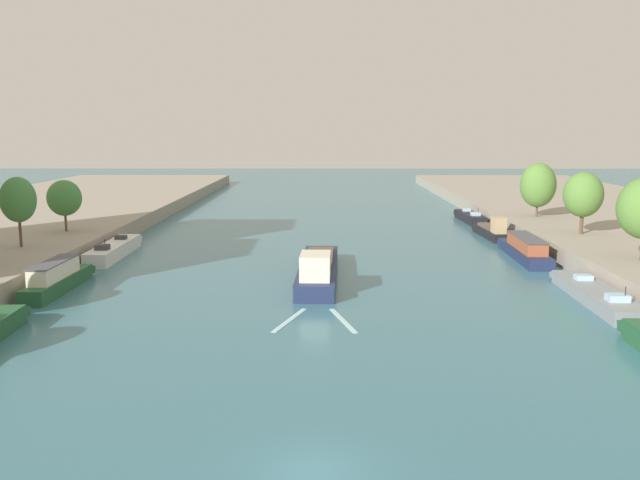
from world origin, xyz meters
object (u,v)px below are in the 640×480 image
tree_left_nearest (18,200)px  tree_left_third (64,198)px  moored_boat_left_lone (114,249)px  moored_boat_left_upstream (57,278)px  moored_boat_right_upstream (596,294)px  barge_midriver (318,268)px  tree_right_by_lamp (583,195)px  tree_right_distant (538,185)px  moored_boat_right_second (491,231)px  moored_boat_right_lone (525,249)px  moored_boat_right_midway (470,217)px

tree_left_nearest → tree_left_third: tree_left_nearest is taller
moored_boat_left_lone → tree_left_third: size_ratio=2.44×
moored_boat_left_upstream → tree_left_nearest: 13.25m
moored_boat_left_upstream → moored_boat_right_upstream: size_ratio=0.79×
barge_midriver → tree_left_third: 31.83m
moored_boat_left_upstream → tree_left_third: size_ratio=2.04×
moored_boat_right_upstream → tree_right_by_lamp: bearing=72.3°
tree_left_nearest → tree_right_by_lamp: (55.80, 8.44, -0.30)m
barge_midriver → tree_left_nearest: 29.06m
moored_boat_left_upstream → tree_right_by_lamp: tree_right_by_lamp is taller
moored_boat_left_upstream → tree_left_nearest: size_ratio=1.72×
tree_right_by_lamp → tree_right_distant: (-0.26, 14.26, -0.15)m
tree_left_nearest → moored_boat_right_second: bearing=19.8°
tree_right_distant → barge_midriver: bearing=-134.3°
moored_boat_right_lone → tree_left_nearest: size_ratio=2.12×
moored_boat_right_midway → moored_boat_right_second: bearing=-92.1°
moored_boat_right_second → tree_left_third: size_ratio=1.85×
barge_midriver → moored_boat_right_upstream: (21.00, -7.27, -0.45)m
moored_boat_right_midway → tree_right_by_lamp: (6.69, -23.56, 5.41)m
barge_midriver → moored_boat_right_midway: (21.08, 37.49, -0.37)m
tree_right_by_lamp → moored_boat_left_upstream: bearing=-159.4°
moored_boat_right_lone → tree_right_by_lamp: tree_right_by_lamp is taller
moored_boat_right_second → tree_left_third: 48.92m
moored_boat_right_midway → tree_left_nearest: tree_left_nearest is taller
tree_left_nearest → tree_left_third: bearing=87.0°
barge_midriver → moored_boat_right_lone: barge_midriver is taller
moored_boat_right_upstream → tree_left_third: 53.75m
moored_boat_right_second → moored_boat_right_midway: size_ratio=0.94×
barge_midriver → tree_left_third: tree_left_third is taller
moored_boat_left_upstream → tree_right_distant: size_ratio=1.67×
moored_boat_left_lone → tree_right_distant: (48.46, 17.39, 5.18)m
moored_boat_left_lone → tree_left_third: 9.32m
moored_boat_right_upstream → moored_boat_right_midway: bearing=89.9°
moored_boat_left_lone → tree_right_by_lamp: 49.12m
moored_boat_left_lone → moored_boat_right_midway: moored_boat_left_lone is taller
barge_midriver → moored_boat_left_lone: bearing=152.8°
moored_boat_right_lone → tree_left_third: (-48.18, 5.56, 4.55)m
moored_boat_right_midway → barge_midriver: bearing=-119.3°
moored_boat_right_upstream → tree_right_by_lamp: 22.92m
moored_boat_right_second → tree_right_distant: tree_right_distant is taller
moored_boat_right_midway → moored_boat_left_lone: bearing=-147.6°
moored_boat_right_upstream → tree_left_nearest: (-49.03, 12.75, 5.79)m
moored_boat_left_lone → moored_boat_left_upstream: bearing=-89.6°
moored_boat_right_second → moored_boat_left_upstream: bearing=-146.6°
tree_right_by_lamp → tree_left_nearest: bearing=-171.4°
moored_boat_right_lone → tree_left_nearest: bearing=-175.0°
moored_boat_right_upstream → tree_left_nearest: tree_left_nearest is taller
tree_right_distant → tree_left_nearest: bearing=-157.8°
moored_boat_right_lone → tree_right_distant: tree_right_distant is taller
moored_boat_left_lone → moored_boat_right_upstream: (41.96, -18.06, -0.15)m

